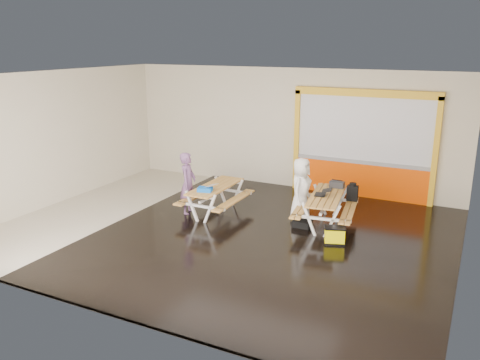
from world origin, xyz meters
The scene contains 14 objects.
room centered at (0.00, 0.00, 1.75)m, with size 10.02×8.02×3.52m.
deck centered at (1.25, 0.00, 0.03)m, with size 7.50×7.98×0.05m, color black.
kiosk centered at (2.20, 3.93, 1.44)m, with size 3.88×0.16×3.00m.
picnic_table_left centered at (-0.69, 0.92, 0.58)m, with size 1.30×1.89×0.76m.
picnic_table_right centered at (2.02, 1.35, 0.60)m, with size 1.58×2.11×0.78m.
person_left centered at (-1.33, 0.66, 0.80)m, with size 0.58×0.38×1.58m, color #6F4A75.
person_right centered at (1.38, 1.37, 0.82)m, with size 0.75×0.49×1.54m, color white.
laptop_left centered at (-0.68, 0.57, 0.81)m, with size 0.40×0.37×0.15m.
laptop_right centered at (1.94, 1.29, 0.83)m, with size 0.43×0.40×0.16m.
blue_pouch centered at (-0.68, 0.40, 0.81)m, with size 0.34×0.24×0.10m, color blue.
toolbox centered at (2.07, 2.04, 0.86)m, with size 0.35×0.18×0.20m.
backpack centered at (2.45, 2.06, 0.72)m, with size 0.27×0.19×0.44m.
dark_case centered at (1.58, 0.97, 0.13)m, with size 0.41×0.31×0.16m, color black.
fluke_bag centered at (2.53, 0.34, 0.23)m, with size 0.51×0.41×0.38m.
Camera 1 is at (5.08, -9.28, 4.21)m, focal length 36.87 mm.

